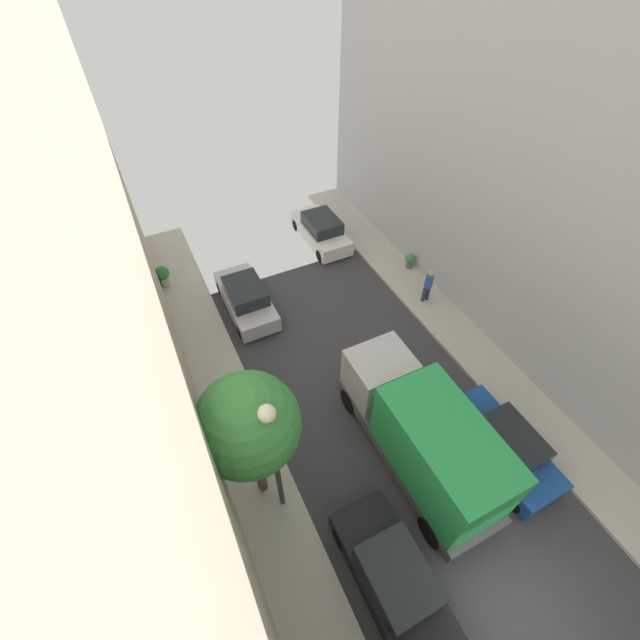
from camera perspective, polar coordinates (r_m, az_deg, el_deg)
name	(u,v)px	position (r m, az deg, el deg)	size (l,w,h in m)	color
ground	(514,611)	(14.84, 25.13, -32.43)	(32.00, 32.00, 0.00)	#38383D
sidewalk_right	(638,524)	(17.31, 37.49, -21.38)	(2.00, 44.00, 0.15)	#B7B2A8
parked_car_left_2	(393,577)	(13.41, 10.03, -31.40)	(1.78, 4.20, 1.57)	black
parked_car_left_3	(246,298)	(19.10, -10.13, 2.96)	(1.78, 4.20, 1.57)	silver
parked_car_right_1	(503,445)	(15.76, 23.83, -15.47)	(1.78, 4.20, 1.57)	#194799
parked_car_right_2	(321,230)	(22.93, 0.15, 12.22)	(1.78, 4.20, 1.57)	white
delivery_truck	(423,435)	(13.86, 13.91, -15.06)	(2.26, 6.60, 3.38)	#4C4C51
pedestrian	(428,285)	(19.56, 14.62, 4.68)	(0.40, 0.36, 1.72)	#2D334C
street_tree_0	(248,425)	(11.08, -9.91, -14.02)	(2.79, 2.79, 5.44)	brown
potted_plant_1	(162,275)	(21.32, -20.84, 5.81)	(0.69, 0.69, 1.05)	#B2A899
potted_plant_3	(410,260)	(21.55, 12.26, 8.03)	(0.50, 0.50, 0.78)	slate
lamp_post	(273,449)	(11.05, -6.45, -17.16)	(0.44, 0.44, 5.62)	#333338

